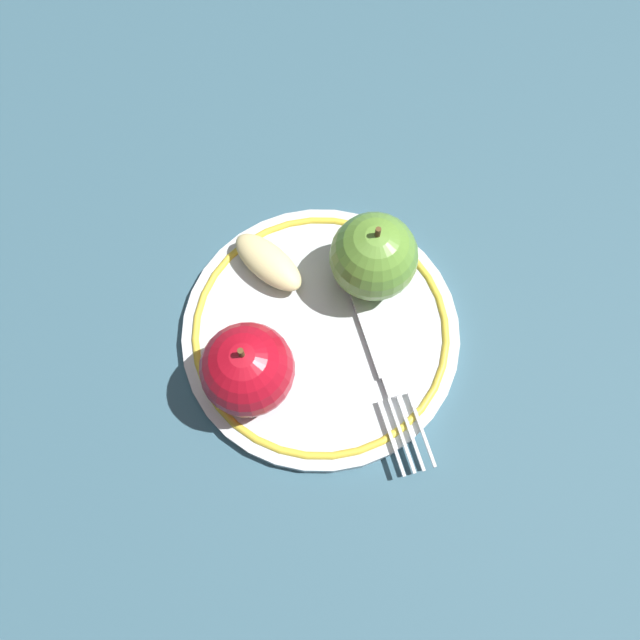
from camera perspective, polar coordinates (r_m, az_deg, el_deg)
The scene contains 6 objects.
ground_plane at distance 0.52m, azimuth -1.24°, elevation 0.24°, with size 2.00×2.00×0.00m, color #365B6C.
plate at distance 0.51m, azimuth 0.00°, elevation -1.08°, with size 0.23×0.23×0.01m.
apple_red_whole at distance 0.46m, azimuth -6.66°, elevation -4.52°, with size 0.07×0.07×0.08m.
apple_second_whole at distance 0.49m, azimuth 4.92°, elevation 5.78°, with size 0.07×0.07×0.08m.
apple_slice_front at distance 0.51m, azimuth -5.06°, elevation 5.09°, with size 0.07×0.03×0.02m, color beige.
fork at distance 0.49m, azimuth 5.61°, elevation -3.79°, with size 0.16×0.08×0.00m.
Camera 1 is at (0.16, -0.11, 0.48)m, focal length 35.00 mm.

